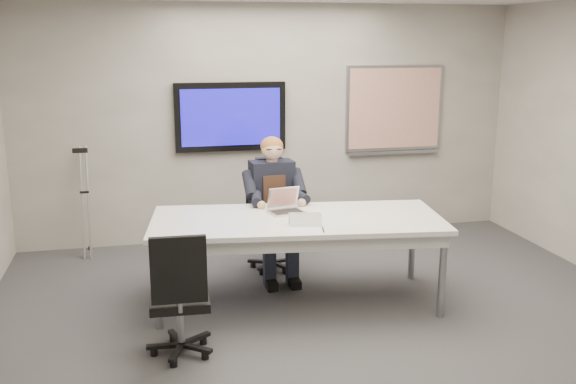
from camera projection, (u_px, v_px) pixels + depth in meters
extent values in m
cube|color=#343437|center=(346.00, 344.00, 5.16)|extent=(6.00, 6.00, 0.02)
cube|color=gray|center=(272.00, 124.00, 7.68)|extent=(6.00, 0.02, 2.80)
cube|color=silver|center=(297.00, 220.00, 5.82)|extent=(2.74, 1.42, 0.04)
cube|color=silver|center=(297.00, 229.00, 5.84)|extent=(2.62, 1.29, 0.11)
cylinder|color=gray|center=(158.00, 286.00, 5.35)|extent=(0.07, 0.07, 0.77)
cylinder|color=gray|center=(442.00, 275.00, 5.58)|extent=(0.07, 0.07, 0.77)
cylinder|color=gray|center=(167.00, 250.00, 6.24)|extent=(0.07, 0.07, 0.77)
cylinder|color=gray|center=(412.00, 243.00, 6.47)|extent=(0.07, 0.07, 0.77)
cube|color=black|center=(231.00, 117.00, 7.50)|extent=(1.30, 0.08, 0.80)
cube|color=#110C88|center=(231.00, 117.00, 7.45)|extent=(1.16, 0.01, 0.66)
cube|color=gray|center=(394.00, 108.00, 7.95)|extent=(1.25, 0.04, 1.05)
cube|color=silver|center=(395.00, 108.00, 7.93)|extent=(1.18, 0.01, 0.98)
cube|color=gray|center=(394.00, 152.00, 8.05)|extent=(1.18, 0.05, 0.04)
cylinder|color=gray|center=(272.00, 245.00, 6.78)|extent=(0.06, 0.06, 0.33)
cube|color=black|center=(271.00, 230.00, 6.74)|extent=(0.51, 0.51, 0.07)
cube|color=black|center=(263.00, 198.00, 6.85)|extent=(0.39, 0.13, 0.48)
cylinder|color=gray|center=(181.00, 321.00, 4.94)|extent=(0.06, 0.06, 0.35)
cube|color=black|center=(180.00, 300.00, 4.90)|extent=(0.46, 0.46, 0.07)
cube|color=black|center=(179.00, 270.00, 4.62)|extent=(0.41, 0.07, 0.50)
cube|color=black|center=(272.00, 190.00, 6.62)|extent=(0.46, 0.28, 0.61)
cube|color=#362116|center=(274.00, 190.00, 6.49)|extent=(0.23, 0.04, 0.29)
sphere|color=tan|center=(272.00, 149.00, 6.49)|extent=(0.22, 0.22, 0.22)
ellipsoid|color=brown|center=(272.00, 146.00, 6.50)|extent=(0.23, 0.23, 0.19)
cube|color=#BABABC|center=(286.00, 212.00, 5.97)|extent=(0.35, 0.27, 0.02)
cube|color=black|center=(287.00, 211.00, 5.96)|extent=(0.29, 0.20, 0.00)
cube|color=#BABABC|center=(283.00, 197.00, 6.08)|extent=(0.32, 0.14, 0.20)
cube|color=red|center=(283.00, 197.00, 6.07)|extent=(0.28, 0.11, 0.17)
cylinder|color=black|center=(323.00, 229.00, 5.43)|extent=(0.03, 0.14, 0.01)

